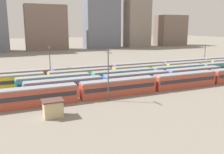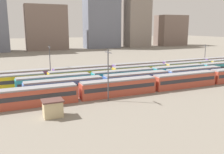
# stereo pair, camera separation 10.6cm
# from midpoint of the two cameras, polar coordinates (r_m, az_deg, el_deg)

# --- Properties ---
(ground_plane) EXTENTS (600.00, 600.00, 0.00)m
(ground_plane) POSITION_cam_midpoint_polar(r_m,az_deg,el_deg) (61.83, -11.49, -2.87)
(ground_plane) COLOR gray
(train_track_0) EXTENTS (74.70, 3.06, 3.75)m
(train_track_0) POSITION_cam_midpoint_polar(r_m,az_deg,el_deg) (59.58, 9.78, -1.47)
(train_track_0) COLOR #BC4C38
(train_track_0) RESTS_ON ground_plane
(train_track_1) EXTENTS (55.80, 3.06, 3.75)m
(train_track_1) POSITION_cam_midpoint_polar(r_m,az_deg,el_deg) (62.98, 5.82, -0.65)
(train_track_1) COLOR #4C70BC
(train_track_1) RESTS_ON ground_plane
(train_track_2) EXTENTS (93.60, 3.06, 3.75)m
(train_track_2) POSITION_cam_midpoint_polar(r_m,az_deg,el_deg) (77.04, 15.35, 1.26)
(train_track_2) COLOR teal
(train_track_2) RESTS_ON ground_plane
(train_track_3) EXTENTS (93.60, 3.06, 3.75)m
(train_track_3) POSITION_cam_midpoint_polar(r_m,az_deg,el_deg) (75.25, 6.56, 1.37)
(train_track_3) COLOR yellow
(train_track_3) RESTS_ON ground_plane
(train_track_4) EXTENTS (93.60, 3.06, 3.75)m
(train_track_4) POSITION_cam_midpoint_polar(r_m,az_deg,el_deg) (80.82, 6.12, 2.09)
(train_track_4) COLOR #6B429E
(train_track_4) RESTS_ON ground_plane
(catenary_pole_1) EXTENTS (0.24, 3.20, 8.67)m
(catenary_pole_1) POSITION_cam_midpoint_polar(r_m,az_deg,el_deg) (101.87, 20.99, 5.05)
(catenary_pole_1) COLOR #4C4C51
(catenary_pole_1) RESTS_ON ground_plane
(catenary_pole_2) EXTENTS (0.24, 3.20, 10.85)m
(catenary_pole_2) POSITION_cam_midpoint_polar(r_m,az_deg,el_deg) (50.01, -0.96, 0.96)
(catenary_pole_2) COLOR #4C4C51
(catenary_pole_2) RESTS_ON ground_plane
(catenary_pole_3) EXTENTS (0.24, 3.20, 10.19)m
(catenary_pole_3) POSITION_cam_midpoint_polar(r_m,az_deg,el_deg) (73.71, -14.47, 3.80)
(catenary_pole_3) COLOR #4C4C51
(catenary_pole_3) RESTS_ON ground_plane
(signal_hut) EXTENTS (3.60, 3.00, 3.04)m
(signal_hut) POSITION_cam_midpoint_polar(r_m,az_deg,el_deg) (43.40, -13.82, -7.13)
(signal_hut) COLOR #C6B284
(signal_hut) RESTS_ON ground_plane
(distant_building_2) EXTENTS (27.08, 13.27, 29.69)m
(distant_building_2) POSITION_cam_midpoint_polar(r_m,az_deg,el_deg) (171.37, -15.31, 11.15)
(distant_building_2) COLOR #7A665B
(distant_building_2) RESTS_ON ground_plane
(distant_building_3) EXTENTS (25.26, 13.59, 45.73)m
(distant_building_3) POSITION_cam_midpoint_polar(r_m,az_deg,el_deg) (182.05, -2.50, 14.07)
(distant_building_3) COLOR slate
(distant_building_3) RESTS_ON ground_plane
(distant_building_4) EXTENTS (18.68, 17.57, 42.06)m
(distant_building_4) POSITION_cam_midpoint_polar(r_m,az_deg,el_deg) (194.12, 5.54, 13.34)
(distant_building_4) COLOR gray
(distant_building_4) RESTS_ON ground_plane
(distant_building_5) EXTENTS (23.97, 15.39, 24.79)m
(distant_building_5) POSITION_cam_midpoint_polar(r_m,az_deg,el_deg) (212.58, 13.59, 10.60)
(distant_building_5) COLOR #7A665B
(distant_building_5) RESTS_ON ground_plane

